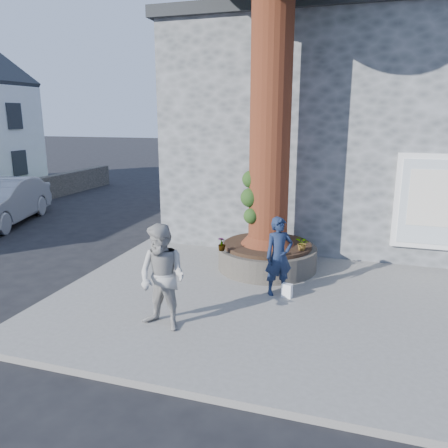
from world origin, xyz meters
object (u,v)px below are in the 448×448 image
(planter, at_px, (267,256))
(car_silver, at_px, (0,202))
(man, at_px, (279,256))
(woman, at_px, (162,278))

(planter, distance_m, car_silver, 9.81)
(car_silver, bearing_deg, man, -35.89)
(man, height_order, woman, woman)
(planter, relative_size, man, 1.45)
(woman, bearing_deg, man, 63.69)
(man, height_order, car_silver, man)
(planter, distance_m, woman, 3.68)
(planter, height_order, man, man)
(woman, xyz_separation_m, car_silver, (-8.58, 5.40, -0.25))
(car_silver, bearing_deg, woman, -49.66)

